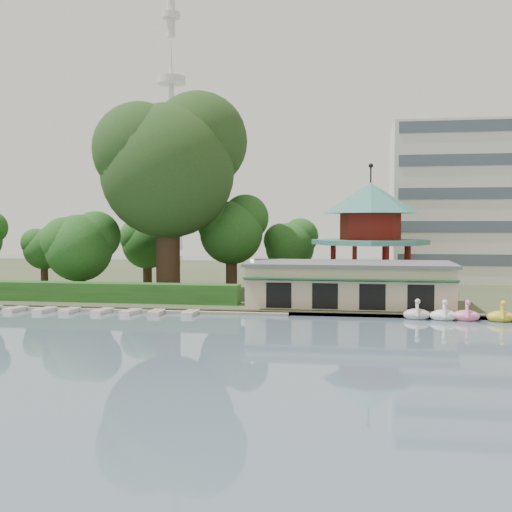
% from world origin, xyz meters
% --- Properties ---
extents(ground_plane, '(220.00, 220.00, 0.00)m').
position_xyz_m(ground_plane, '(0.00, 0.00, 0.00)').
color(ground_plane, slate).
rests_on(ground_plane, ground).
extents(shore, '(220.00, 70.00, 0.40)m').
position_xyz_m(shore, '(0.00, 52.00, 0.20)').
color(shore, '#424930').
rests_on(shore, ground).
extents(embankment, '(220.00, 0.60, 0.30)m').
position_xyz_m(embankment, '(0.00, 17.30, 0.15)').
color(embankment, gray).
rests_on(embankment, ground).
extents(dock, '(34.00, 1.60, 0.24)m').
position_xyz_m(dock, '(-12.00, 17.20, 0.12)').
color(dock, gray).
rests_on(dock, ground).
extents(boathouse, '(18.60, 9.39, 3.90)m').
position_xyz_m(boathouse, '(10.00, 21.97, 2.37)').
color(boathouse, beige).
rests_on(boathouse, shore).
extents(pavilion, '(12.40, 12.40, 13.50)m').
position_xyz_m(pavilion, '(12.00, 32.00, 7.48)').
color(pavilion, beige).
rests_on(pavilion, shore).
extents(broadcast_tower, '(8.00, 8.00, 96.00)m').
position_xyz_m(broadcast_tower, '(-42.00, 140.00, 33.98)').
color(broadcast_tower, silver).
rests_on(broadcast_tower, ground).
extents(hedge, '(30.00, 2.00, 1.80)m').
position_xyz_m(hedge, '(-15.00, 20.50, 1.30)').
color(hedge, '#24561E').
rests_on(hedge, shore).
extents(lamp_post, '(0.36, 0.36, 4.28)m').
position_xyz_m(lamp_post, '(1.50, 19.00, 3.34)').
color(lamp_post, black).
rests_on(lamp_post, shore).
extents(big_tree, '(15.42, 14.37, 21.47)m').
position_xyz_m(big_tree, '(-8.81, 28.23, 14.37)').
color(big_tree, '#3A281C').
rests_on(big_tree, shore).
extents(small_trees, '(38.77, 16.62, 10.63)m').
position_xyz_m(small_trees, '(-11.94, 31.11, 6.14)').
color(small_trees, '#3A281C').
rests_on(small_trees, shore).
extents(moored_rowboats, '(24.66, 2.71, 0.36)m').
position_xyz_m(moored_rowboats, '(-15.26, 15.76, 0.18)').
color(moored_rowboats, beige).
rests_on(moored_rowboats, ground).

